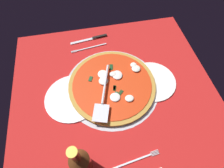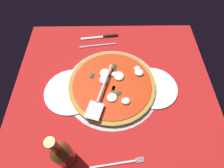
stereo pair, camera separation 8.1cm
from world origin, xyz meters
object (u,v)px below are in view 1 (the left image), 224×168
Objects in this scene: pizza_server at (104,95)px; beer_bottle at (80,162)px; dinner_plate_right at (152,81)px; dinner_plate_left at (72,98)px; pizza at (112,84)px; place_setting_far at (91,43)px.

pizza_server is 27.99cm from beer_bottle.
dinner_plate_left is at bearing -177.72° from dinner_plate_right.
dinner_plate_left is at bearing -171.23° from pizza.
dinner_plate_right is 0.80× the size of pizza_server.
pizza is (-18.37, 1.39, 1.19)cm from dinner_plate_right.
pizza is at bearing 157.80° from pizza_server.
beer_bottle reaches higher than dinner_plate_right.
place_setting_far is at bearing 129.40° from dinner_plate_right.
pizza is at bearing 61.78° from beer_bottle.
pizza reaches higher than place_setting_far.
dinner_plate_right is 18.46cm from pizza.
dinner_plate_left is at bearing -85.80° from pizza_server.
dinner_plate_right is (36.87, 1.47, 0.00)cm from dinner_plate_left.
pizza_server is at bearing -129.67° from pizza.
beer_bottle reaches higher than place_setting_far.
pizza is 1.43× the size of pizza_server.
beer_bottle reaches higher than pizza_server.
dinner_plate_left is 1.01× the size of beer_bottle.
pizza_server is at bearing -168.75° from dinner_plate_right.
pizza is 29.14cm from place_setting_far.
pizza_server reaches higher than dinner_plate_right.
place_setting_far is at bearing 68.45° from dinner_plate_left.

